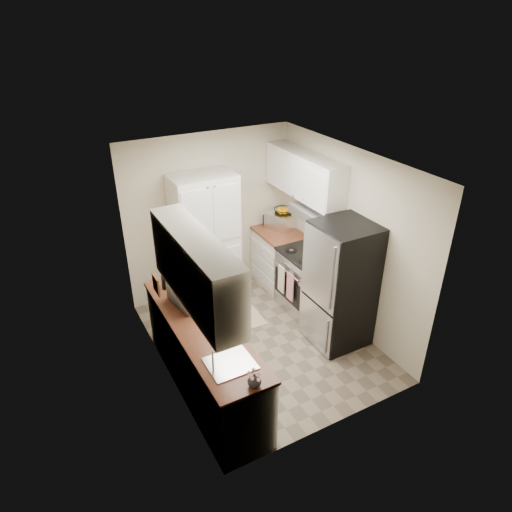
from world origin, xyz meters
The scene contains 16 objects.
ground centered at (0.00, 0.00, 0.00)m, with size 3.20×3.20×0.00m, color #7A6B56.
room_shell centered at (-0.02, -0.01, 1.63)m, with size 2.64×3.24×2.52m.
pantry_cabinet centered at (-0.20, 1.32, 1.00)m, with size 0.90×0.55×2.00m, color silver.
base_cabinet_left centered at (-0.99, -0.43, 0.44)m, with size 0.60×2.30×0.88m, color silver.
countertop_left centered at (-0.99, -0.43, 0.90)m, with size 0.63×2.33×0.04m, color brown.
base_cabinet_right centered at (0.99, 1.19, 0.44)m, with size 0.60×0.80×0.88m, color silver.
countertop_right centered at (0.99, 1.19, 0.90)m, with size 0.63×0.83×0.04m, color brown.
electric_range centered at (0.97, 0.39, 0.48)m, with size 0.71×0.78×1.13m.
refrigerator centered at (0.94, -0.41, 0.85)m, with size 0.70×0.72×1.70m, color #B7B7BC.
microwave centered at (-0.96, 0.03, 1.05)m, with size 0.48×0.32×0.26m, color #ADACB1.
wine_bottle centered at (-1.10, 0.47, 1.09)m, with size 0.09×0.09×0.34m, color black.
flower_vase centered at (-0.92, -1.52, 0.99)m, with size 0.13×0.13×0.14m, color beige.
cutting_board centered at (-0.86, 0.48, 1.05)m, with size 0.02×0.21×0.26m, color #308036.
toaster_oven centered at (1.09, 1.32, 1.05)m, with size 0.34×0.43×0.25m, color silver.
fruit_basket centered at (1.10, 1.30, 1.23)m, with size 0.29×0.29×0.12m, color #FFA100, non-canonical shape.
kitchen_mat centered at (0.06, 0.65, 0.01)m, with size 0.45×0.72×0.01m, color #D5B091.
Camera 1 is at (-2.40, -4.27, 3.98)m, focal length 32.00 mm.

